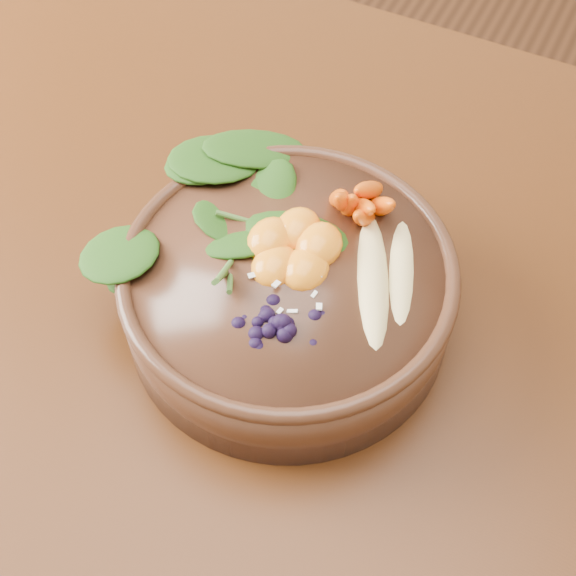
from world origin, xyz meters
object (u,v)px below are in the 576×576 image
kale_heap (247,192)px  banana_halves (389,265)px  blueberry_pile (280,312)px  dining_table (208,269)px  mandarin_cluster (294,239)px  stoneware_bowl (288,294)px  carrot_cluster (362,174)px

kale_heap → banana_halves: size_ratio=1.13×
banana_halves → blueberry_pile: 0.11m
dining_table → mandarin_cluster: mandarin_cluster is taller
dining_table → kale_heap: size_ratio=7.60×
stoneware_bowl → blueberry_pile: size_ratio=2.16×
carrot_cluster → blueberry_pile: bearing=-109.5°
carrot_cluster → banana_halves: bearing=-66.9°
mandarin_cluster → carrot_cluster: bearing=68.1°
banana_halves → carrot_cluster: bearing=113.1°
stoneware_bowl → mandarin_cluster: size_ratio=3.15×
carrot_cluster → blueberry_pile: (-0.00, -0.16, -0.02)m
kale_heap → carrot_cluster: (0.10, 0.05, 0.02)m
stoneware_bowl → dining_table: bearing=152.3°
dining_table → blueberry_pile: blueberry_pile is taller
dining_table → carrot_cluster: size_ratio=18.04×
mandarin_cluster → stoneware_bowl: bearing=-78.4°
stoneware_bowl → banana_halves: (0.09, 0.03, 0.06)m
carrot_cluster → stoneware_bowl: bearing=-123.7°
mandarin_cluster → banana_halves: bearing=8.2°
kale_heap → carrot_cluster: 0.11m
dining_table → banana_halves: bearing=-10.8°
banana_halves → blueberry_pile: blueberry_pile is taller
banana_halves → blueberry_pile: bearing=-141.5°
dining_table → stoneware_bowl: 0.21m
stoneware_bowl → carrot_cluster: (0.03, 0.10, 0.09)m
dining_table → mandarin_cluster: size_ratio=15.69×
banana_halves → mandarin_cluster: size_ratio=1.82×
stoneware_bowl → mandarin_cluster: (-0.00, 0.02, 0.06)m
stoneware_bowl → blueberry_pile: 0.09m
kale_heap → stoneware_bowl: bearing=-35.2°
kale_heap → blueberry_pile: 0.14m
mandarin_cluster → kale_heap: bearing=156.2°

